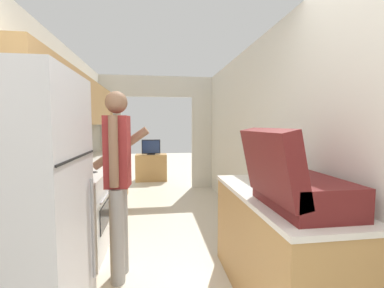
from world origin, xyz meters
TOP-DOWN VIEW (x-y plane):
  - wall_left at (-1.18, 2.22)m, footprint 0.38×7.25m
  - wall_right at (1.25, 1.83)m, footprint 0.06×7.25m
  - wall_far_with_doorway at (0.00, 4.88)m, footprint 2.85×0.06m
  - counter_left at (-0.92, 3.06)m, footprint 0.62×3.52m
  - counter_right at (0.92, 1.04)m, footprint 0.62×1.54m
  - refrigerator at (-0.86, 0.70)m, footprint 0.76×0.72m
  - range_oven at (-0.92, 2.01)m, footprint 0.66×0.79m
  - person at (-0.39, 1.54)m, footprint 0.56×0.39m
  - suitcase at (0.84, 0.68)m, footprint 0.55×0.68m
  - book_stack at (0.93, 1.19)m, footprint 0.24×0.29m
  - tv_cabinet at (-0.16, 5.76)m, footprint 0.79×0.42m
  - television at (-0.16, 5.72)m, footprint 0.47×0.16m

SIDE VIEW (x-z plane):
  - tv_cabinet at x=-0.16m, z-range 0.00..0.68m
  - counter_left at x=-0.92m, z-range 0.00..0.90m
  - counter_right at x=0.92m, z-range 0.00..0.90m
  - range_oven at x=-0.92m, z-range -0.06..0.97m
  - television at x=-0.16m, z-range 0.68..1.06m
  - refrigerator at x=-0.86m, z-range 0.00..1.75m
  - book_stack at x=0.93m, z-range 0.89..0.96m
  - person at x=-0.39m, z-range 0.07..1.82m
  - suitcase at x=0.84m, z-range 0.80..1.33m
  - wall_right at x=1.25m, z-range 0.00..2.50m
  - wall_far_with_doorway at x=0.00m, z-range 0.18..2.68m
  - wall_left at x=-1.18m, z-range 0.20..2.70m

